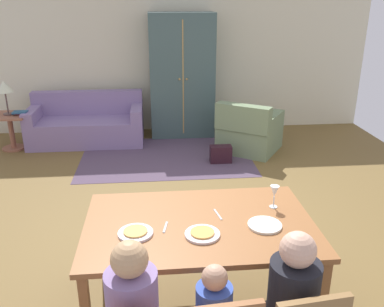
{
  "coord_description": "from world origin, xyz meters",
  "views": [
    {
      "loc": [
        -0.4,
        -3.86,
        2.33
      ],
      "look_at": [
        -0.04,
        -0.01,
        0.85
      ],
      "focal_mm": 38.41,
      "sensor_mm": 36.0,
      "label": 1
    }
  ],
  "objects_px": {
    "dining_table": "(199,230)",
    "armchair": "(249,132)",
    "couch": "(87,125)",
    "table_lamp": "(4,88)",
    "plate_near_man": "(136,233)",
    "wine_glass": "(274,192)",
    "armoire": "(182,76)",
    "plate_near_woman": "(265,225)",
    "book_lower": "(23,113)",
    "plate_near_child": "(202,234)",
    "book_upper": "(20,112)",
    "side_table": "(11,127)",
    "handbag": "(221,154)"
  },
  "relations": [
    {
      "from": "dining_table",
      "to": "armchair",
      "type": "height_order",
      "value": "armchair"
    },
    {
      "from": "couch",
      "to": "table_lamp",
      "type": "distance_m",
      "value": 1.39
    },
    {
      "from": "plate_near_man",
      "to": "wine_glass",
      "type": "distance_m",
      "value": 1.13
    },
    {
      "from": "couch",
      "to": "armoire",
      "type": "bearing_deg",
      "value": 9.22
    },
    {
      "from": "plate_near_woman",
      "to": "armchair",
      "type": "bearing_deg",
      "value": 78.69
    },
    {
      "from": "plate_near_man",
      "to": "wine_glass",
      "type": "xyz_separation_m",
      "value": [
        1.08,
        0.3,
        0.12
      ]
    },
    {
      "from": "armchair",
      "to": "table_lamp",
      "type": "xyz_separation_m",
      "value": [
        -3.8,
        0.44,
        0.69
      ]
    },
    {
      "from": "book_lower",
      "to": "couch",
      "type": "bearing_deg",
      "value": 14.11
    },
    {
      "from": "armoire",
      "to": "book_lower",
      "type": "xyz_separation_m",
      "value": [
        -2.59,
        -0.5,
        -0.46
      ]
    },
    {
      "from": "plate_near_woman",
      "to": "dining_table",
      "type": "bearing_deg",
      "value": 167.96
    },
    {
      "from": "wine_glass",
      "to": "couch",
      "type": "distance_m",
      "value": 4.53
    },
    {
      "from": "dining_table",
      "to": "plate_near_man",
      "type": "bearing_deg",
      "value": -165.64
    },
    {
      "from": "plate_near_man",
      "to": "plate_near_child",
      "type": "distance_m",
      "value": 0.47
    },
    {
      "from": "wine_glass",
      "to": "table_lamp",
      "type": "distance_m",
      "value": 4.93
    },
    {
      "from": "plate_near_woman",
      "to": "book_upper",
      "type": "bearing_deg",
      "value": 126.03
    },
    {
      "from": "couch",
      "to": "book_lower",
      "type": "distance_m",
      "value": 1.02
    },
    {
      "from": "plate_near_child",
      "to": "armchair",
      "type": "bearing_deg",
      "value": 72.03
    },
    {
      "from": "plate_near_child",
      "to": "armoire",
      "type": "relative_size",
      "value": 0.12
    },
    {
      "from": "side_table",
      "to": "wine_glass",
      "type": "bearing_deg",
      "value": -49.09
    },
    {
      "from": "plate_near_woman",
      "to": "book_lower",
      "type": "height_order",
      "value": "plate_near_woman"
    },
    {
      "from": "side_table",
      "to": "table_lamp",
      "type": "distance_m",
      "value": 0.63
    },
    {
      "from": "couch",
      "to": "table_lamp",
      "type": "height_order",
      "value": "table_lamp"
    },
    {
      "from": "table_lamp",
      "to": "handbag",
      "type": "height_order",
      "value": "table_lamp"
    },
    {
      "from": "wine_glass",
      "to": "armchair",
      "type": "xyz_separation_m",
      "value": [
        0.57,
        3.28,
        -0.57
      ]
    },
    {
      "from": "plate_near_child",
      "to": "side_table",
      "type": "xyz_separation_m",
      "value": [
        -2.62,
        4.09,
        -0.39
      ]
    },
    {
      "from": "plate_near_man",
      "to": "book_upper",
      "type": "height_order",
      "value": "plate_near_man"
    },
    {
      "from": "armchair",
      "to": "side_table",
      "type": "distance_m",
      "value": 3.82
    },
    {
      "from": "plate_near_woman",
      "to": "plate_near_man",
      "type": "bearing_deg",
      "value": -178.78
    },
    {
      "from": "dining_table",
      "to": "plate_near_woman",
      "type": "relative_size",
      "value": 6.82
    },
    {
      "from": "book_upper",
      "to": "handbag",
      "type": "bearing_deg",
      "value": -15.81
    },
    {
      "from": "plate_near_man",
      "to": "armoire",
      "type": "distance_m",
      "value": 4.61
    },
    {
      "from": "plate_near_child",
      "to": "side_table",
      "type": "height_order",
      "value": "plate_near_child"
    },
    {
      "from": "plate_near_woman",
      "to": "side_table",
      "type": "relative_size",
      "value": 0.43
    },
    {
      "from": "plate_near_woman",
      "to": "handbag",
      "type": "bearing_deg",
      "value": 86.46
    },
    {
      "from": "table_lamp",
      "to": "book_lower",
      "type": "xyz_separation_m",
      "value": [
        0.22,
        0.02,
        -0.41
      ]
    },
    {
      "from": "plate_near_child",
      "to": "wine_glass",
      "type": "bearing_deg",
      "value": 30.4
    },
    {
      "from": "dining_table",
      "to": "table_lamp",
      "type": "xyz_separation_m",
      "value": [
        -2.62,
        3.91,
        0.32
      ]
    },
    {
      "from": "plate_near_man",
      "to": "side_table",
      "type": "relative_size",
      "value": 0.43
    },
    {
      "from": "plate_near_woman",
      "to": "armoire",
      "type": "bearing_deg",
      "value": 93.54
    },
    {
      "from": "book_lower",
      "to": "plate_near_man",
      "type": "bearing_deg",
      "value": -64.51
    },
    {
      "from": "wine_glass",
      "to": "book_upper",
      "type": "relative_size",
      "value": 0.85
    },
    {
      "from": "table_lamp",
      "to": "handbag",
      "type": "distance_m",
      "value": 3.51
    },
    {
      "from": "armchair",
      "to": "book_lower",
      "type": "height_order",
      "value": "armchair"
    },
    {
      "from": "wine_glass",
      "to": "handbag",
      "type": "xyz_separation_m",
      "value": [
        0.05,
        2.83,
        -0.76
      ]
    },
    {
      "from": "plate_near_man",
      "to": "plate_near_child",
      "type": "relative_size",
      "value": 1.0
    },
    {
      "from": "table_lamp",
      "to": "handbag",
      "type": "xyz_separation_m",
      "value": [
        3.28,
        -0.9,
        -0.88
      ]
    },
    {
      "from": "plate_near_child",
      "to": "book_lower",
      "type": "xyz_separation_m",
      "value": [
        -2.4,
        4.11,
        -0.18
      ]
    },
    {
      "from": "book_lower",
      "to": "handbag",
      "type": "xyz_separation_m",
      "value": [
        3.06,
        -0.92,
        -0.46
      ]
    },
    {
      "from": "plate_near_child",
      "to": "armchair",
      "type": "xyz_separation_m",
      "value": [
        1.18,
        3.64,
        -0.45
      ]
    },
    {
      "from": "book_lower",
      "to": "handbag",
      "type": "height_order",
      "value": "book_lower"
    }
  ]
}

